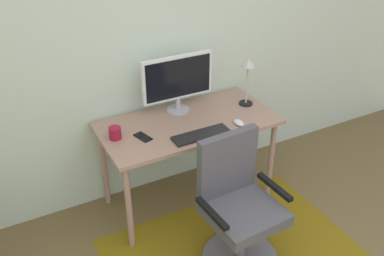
# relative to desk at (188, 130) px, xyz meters

# --- Properties ---
(wall_back) EXTENTS (6.00, 0.10, 2.60)m
(wall_back) POSITION_rel_desk_xyz_m (-0.09, 0.41, 0.63)
(wall_back) COLOR silver
(wall_back) RESTS_ON ground
(area_rug) EXTENTS (1.74, 1.16, 0.01)m
(area_rug) POSITION_rel_desk_xyz_m (0.00, -0.68, -0.67)
(area_rug) COLOR #786011
(area_rug) RESTS_ON ground
(desk) EXTENTS (1.35, 0.67, 0.75)m
(desk) POSITION_rel_desk_xyz_m (0.00, 0.00, 0.00)
(desk) COLOR tan
(desk) RESTS_ON ground
(monitor) EXTENTS (0.58, 0.18, 0.46)m
(monitor) POSITION_rel_desk_xyz_m (0.01, 0.19, 0.35)
(monitor) COLOR #B2B2B7
(monitor) RESTS_ON desk
(keyboard) EXTENTS (0.43, 0.13, 0.02)m
(keyboard) POSITION_rel_desk_xyz_m (-0.01, -0.23, 0.09)
(keyboard) COLOR black
(keyboard) RESTS_ON desk
(computer_mouse) EXTENTS (0.06, 0.10, 0.03)m
(computer_mouse) POSITION_rel_desk_xyz_m (0.31, -0.22, 0.10)
(computer_mouse) COLOR white
(computer_mouse) RESTS_ON desk
(coffee_cup) EXTENTS (0.09, 0.09, 0.09)m
(coffee_cup) POSITION_rel_desk_xyz_m (-0.57, 0.03, 0.12)
(coffee_cup) COLOR maroon
(coffee_cup) RESTS_ON desk
(cell_phone) EXTENTS (0.10, 0.15, 0.01)m
(cell_phone) POSITION_rel_desk_xyz_m (-0.39, -0.06, 0.08)
(cell_phone) COLOR black
(cell_phone) RESTS_ON desk
(desk_lamp) EXTENTS (0.11, 0.11, 0.39)m
(desk_lamp) POSITION_rel_desk_xyz_m (0.55, 0.03, 0.36)
(desk_lamp) COLOR black
(desk_lamp) RESTS_ON desk
(office_chair) EXTENTS (0.56, 0.53, 0.96)m
(office_chair) POSITION_rel_desk_xyz_m (-0.00, -0.73, -0.28)
(office_chair) COLOR slate
(office_chair) RESTS_ON ground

